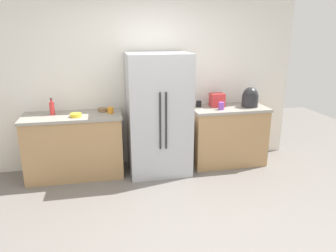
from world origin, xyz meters
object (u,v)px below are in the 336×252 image
(refrigerator, at_px, (158,114))
(cup_c, at_px, (199,104))
(toaster, at_px, (217,100))
(cup_b, at_px, (221,106))
(bowl_b, at_px, (76,115))
(bottle_a, at_px, (52,108))
(cup_a, at_px, (111,110))
(bowl_a, at_px, (103,110))
(rice_cooker, at_px, (250,98))

(refrigerator, height_order, cup_c, refrigerator)
(toaster, distance_m, cup_b, 0.21)
(refrigerator, distance_m, bowl_b, 1.14)
(cup_b, distance_m, cup_c, 0.36)
(refrigerator, relative_size, cup_b, 15.84)
(bottle_a, bearing_deg, cup_b, -4.23)
(toaster, bearing_deg, cup_a, -176.50)
(bottle_a, height_order, cup_c, bottle_a)
(toaster, bearing_deg, cup_c, 173.31)
(toaster, bearing_deg, bowl_b, -174.44)
(bowl_b, bearing_deg, bowl_a, 33.31)
(toaster, xyz_separation_m, bowl_b, (-2.08, -0.20, -0.08))
(rice_cooker, height_order, cup_a, rice_cooker)
(cup_b, bearing_deg, refrigerator, 176.95)
(cup_c, bearing_deg, bottle_a, -178.34)
(bottle_a, height_order, bowl_b, bottle_a)
(rice_cooker, relative_size, cup_b, 2.73)
(rice_cooker, bearing_deg, bottle_a, 178.30)
(toaster, relative_size, bowl_b, 1.39)
(cup_a, distance_m, cup_b, 1.61)
(refrigerator, relative_size, bowl_a, 11.43)
(cup_b, relative_size, bowl_b, 0.73)
(rice_cooker, xyz_separation_m, bowl_a, (-2.21, 0.15, -0.12))
(cup_a, bearing_deg, bottle_a, 174.94)
(cup_a, relative_size, cup_b, 0.78)
(refrigerator, distance_m, bowl_a, 0.80)
(cup_b, relative_size, bowl_a, 0.72)
(cup_b, height_order, bowl_a, cup_b)
(cup_b, height_order, bowl_b, cup_b)
(bottle_a, bearing_deg, toaster, 0.69)
(bowl_a, bearing_deg, refrigerator, -13.90)
(toaster, xyz_separation_m, cup_b, (-0.01, -0.21, -0.05))
(refrigerator, bearing_deg, cup_b, -3.05)
(cup_a, bearing_deg, cup_c, 5.62)
(cup_b, bearing_deg, rice_cooker, 10.47)
(refrigerator, relative_size, bowl_b, 11.60)
(bottle_a, relative_size, bowl_b, 1.57)
(cup_a, xyz_separation_m, bowl_a, (-0.10, 0.13, -0.02))
(cup_c, relative_size, bowl_b, 0.60)
(bottle_a, distance_m, bowl_a, 0.69)
(bottle_a, xyz_separation_m, cup_c, (2.12, 0.06, -0.05))
(bowl_a, bearing_deg, cup_a, -52.34)
(toaster, xyz_separation_m, bowl_a, (-1.72, 0.04, -0.08))
(bottle_a, height_order, bowl_a, bottle_a)
(cup_c, distance_m, bowl_b, 1.82)
(toaster, xyz_separation_m, rice_cooker, (0.49, -0.11, 0.04))
(toaster, bearing_deg, rice_cooker, -13.23)
(bowl_b, bearing_deg, cup_a, 12.56)
(toaster, relative_size, rice_cooker, 0.70)
(cup_b, distance_m, bowl_a, 1.73)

